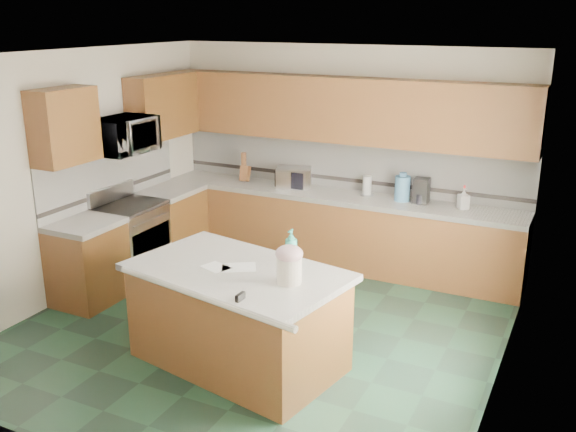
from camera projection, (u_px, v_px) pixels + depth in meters
The scene contains 52 objects.
floor at pixel (260, 329), 6.50m from camera, with size 4.60×4.60×0.00m, color black.
ceiling at pixel (255, 55), 5.68m from camera, with size 4.60×4.60×0.00m, color white.
wall_back at pixel (346, 155), 8.07m from camera, with size 4.60×0.04×2.70m, color white.
wall_front at pixel (83, 291), 4.11m from camera, with size 4.60×0.04×2.70m, color white.
wall_left at pixel (73, 175), 7.07m from camera, with size 0.04×4.60×2.70m, color white.
wall_right at pixel (512, 237), 5.11m from camera, with size 0.04×4.60×2.70m, color white.
back_base_cab at pixel (335, 231), 8.08m from camera, with size 4.60×0.60×0.86m, color #311D09.
back_countertop at pixel (336, 196), 7.94m from camera, with size 4.60×0.64×0.06m, color white.
back_upper_cab at pixel (342, 110), 7.74m from camera, with size 4.60×0.33×0.78m, color #311D09.
back_backsplash at pixel (345, 164), 8.08m from camera, with size 4.60×0.02×0.63m, color silver.
back_accent_band at pixel (345, 179), 8.14m from camera, with size 4.60×0.01×0.05m, color black.
left_base_cab_rear at pixel (172, 225), 8.31m from camera, with size 0.60×0.82×0.86m, color #311D09.
left_counter_rear at pixel (170, 191), 8.18m from camera, with size 0.64×0.82×0.06m, color white.
left_base_cab_front at pixel (88, 265), 7.01m from camera, with size 0.60×0.72×0.86m, color #311D09.
left_counter_front at pixel (84, 225), 6.87m from camera, with size 0.64×0.72×0.06m, color white.
left_backsplash at pixel (110, 175), 7.56m from camera, with size 0.02×2.30×0.63m, color silver.
left_accent_band at pixel (112, 191), 7.62m from camera, with size 0.01×2.30×0.05m, color black.
left_upper_cab_rear at pixel (163, 106), 8.03m from camera, with size 0.33×1.09×0.78m, color #311D09.
left_upper_cab_front at pixel (64, 126), 6.61m from camera, with size 0.33×0.72×0.78m, color #311D09.
range_body at pixel (132, 243), 7.64m from camera, with size 0.60×0.76×0.88m, color #B7B7BC.
range_oven_door at pixel (152, 250), 7.53m from camera, with size 0.02×0.68×0.55m, color black.
range_cooktop at pixel (129, 206), 7.50m from camera, with size 0.62×0.78×0.04m, color black.
range_handle at pixel (152, 219), 7.40m from camera, with size 0.02×0.02×0.66m, color #B7B7BC.
range_backguard at pixel (111, 193), 7.57m from camera, with size 0.06×0.76×0.18m, color #B7B7BC.
microwave at pixel (123, 136), 7.25m from camera, with size 0.73×0.50×0.41m, color #B7B7BC.
island_base at pixel (238, 320), 5.75m from camera, with size 1.79×1.02×0.86m, color #311D09.
island_top at pixel (237, 272), 5.61m from camera, with size 1.89×1.12×0.06m, color white.
island_bullnose at pixel (201, 296), 5.13m from camera, with size 0.06×0.06×1.89m, color white.
treat_jar at pixel (289, 270), 5.28m from camera, with size 0.21×0.21×0.22m, color silver.
treat_jar_lid at pixel (289, 254), 5.24m from camera, with size 0.23×0.23×0.14m, color #CDA3AE.
treat_jar_knob at pixel (289, 248), 5.22m from camera, with size 0.03×0.03×0.07m, color tan.
treat_jar_knob_end_l at pixel (285, 247), 5.24m from camera, with size 0.04×0.04×0.04m, color tan.
treat_jar_knob_end_r at pixel (293, 249), 5.21m from camera, with size 0.04×0.04×0.04m, color tan.
soap_bottle_island at pixel (291, 247), 5.66m from camera, with size 0.12×0.12×0.32m, color teal.
paper_sheet_a at pixel (239, 267), 5.63m from camera, with size 0.30×0.22×0.00m, color white.
paper_sheet_b at pixel (216, 267), 5.63m from camera, with size 0.24×0.18×0.00m, color white.
clamp_body at pixel (240, 299), 4.98m from camera, with size 0.03×0.11×0.09m, color black.
clamp_handle at pixel (236, 305), 4.93m from camera, with size 0.02×0.02×0.07m, color black.
knife_block at pixel (245, 174), 8.50m from camera, with size 0.11×0.09×0.21m, color #472814.
utensil_crock at pixel (244, 175), 8.55m from camera, with size 0.12×0.12×0.15m, color black.
utensil_bundle at pixel (244, 161), 8.49m from camera, with size 0.07×0.07×0.22m, color #472814.
toaster_oven at pixel (294, 178), 8.19m from camera, with size 0.44×0.30×0.25m, color #B7B7BC.
toaster_oven_door at pixel (289, 180), 8.07m from camera, with size 0.40×0.01×0.21m, color black.
paper_towel at pixel (367, 186), 7.83m from camera, with size 0.11×0.11×0.24m, color white.
paper_towel_base at pixel (367, 195), 7.86m from camera, with size 0.16×0.16×0.01m, color #B7B7BC.
water_jug at pixel (402, 189), 7.59m from camera, with size 0.18×0.18×0.30m, color teal.
water_jug_neck at pixel (403, 175), 7.54m from camera, with size 0.09×0.09×0.04m, color teal.
coffee_maker at pixel (421, 191), 7.52m from camera, with size 0.17×0.19×0.29m, color black.
coffee_carafe at pixel (420, 199), 7.51m from camera, with size 0.12×0.12×0.12m, color black.
soap_bottle_back at pixel (464, 198), 7.29m from camera, with size 0.11×0.11×0.24m, color white.
soap_back_cap at pixel (465, 187), 7.25m from camera, with size 0.02×0.02×0.03m, color red.
window_light_proxy at pixel (507, 225), 4.91m from camera, with size 0.02×1.40×1.10m, color white.
Camera 1 is at (2.84, -5.12, 3.05)m, focal length 40.00 mm.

